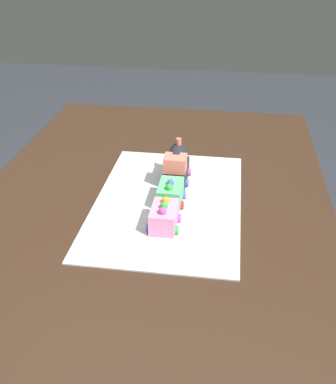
% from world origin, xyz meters
% --- Properties ---
extents(ground_plane, '(8.00, 8.00, 0.00)m').
position_xyz_m(ground_plane, '(0.00, 0.00, 0.00)').
color(ground_plane, '#2D3038').
extents(dining_table, '(1.40, 1.00, 0.74)m').
position_xyz_m(dining_table, '(0.00, 0.00, 0.63)').
color(dining_table, '#382316').
rests_on(dining_table, ground).
extents(cake_board, '(0.60, 0.40, 0.00)m').
position_xyz_m(cake_board, '(0.05, 0.05, 0.74)').
color(cake_board, silver).
rests_on(cake_board, dining_table).
extents(cake_locomotive, '(0.14, 0.08, 0.12)m').
position_xyz_m(cake_locomotive, '(-0.08, 0.06, 0.79)').
color(cake_locomotive, '#232328').
rests_on(cake_locomotive, cake_board).
extents(cake_car_caboose_mint_green, '(0.10, 0.08, 0.07)m').
position_xyz_m(cake_car_caboose_mint_green, '(0.05, 0.06, 0.77)').
color(cake_car_caboose_mint_green, '#59CC7A').
rests_on(cake_car_caboose_mint_green, cake_board).
extents(cake_car_gondola_bubblegum, '(0.10, 0.08, 0.07)m').
position_xyz_m(cake_car_gondola_bubblegum, '(0.17, 0.06, 0.77)').
color(cake_car_gondola_bubblegum, pink).
rests_on(cake_car_gondola_bubblegum, cake_board).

